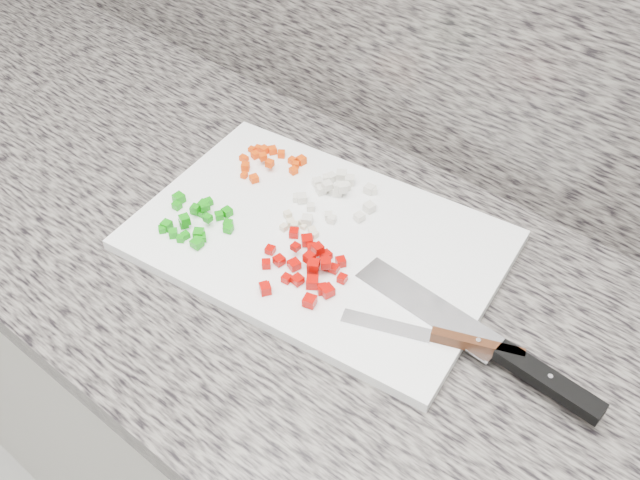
# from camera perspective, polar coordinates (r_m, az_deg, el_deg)

# --- Properties ---
(cabinet) EXTENTS (3.92, 0.62, 0.86)m
(cabinet) POSITION_cam_1_polar(r_m,az_deg,el_deg) (1.33, 2.07, -17.66)
(cabinet) COLOR beige
(cabinet) RESTS_ON ground
(countertop) EXTENTS (3.96, 0.64, 0.04)m
(countertop) POSITION_cam_1_polar(r_m,az_deg,el_deg) (0.95, 2.77, -5.07)
(countertop) COLOR slate
(countertop) RESTS_ON cabinet
(cutting_board) EXTENTS (0.53, 0.39, 0.02)m
(cutting_board) POSITION_cam_1_polar(r_m,az_deg,el_deg) (0.99, -0.17, -0.01)
(cutting_board) COLOR white
(cutting_board) RESTS_ON countertop
(carrot_pile) EXTENTS (0.10, 0.09, 0.02)m
(carrot_pile) POSITION_cam_1_polar(r_m,az_deg,el_deg) (1.10, -4.11, 6.40)
(carrot_pile) COLOR #DC3C04
(carrot_pile) RESTS_ON cutting_board
(onion_pile) EXTENTS (0.11, 0.13, 0.02)m
(onion_pile) POSITION_cam_1_polar(r_m,az_deg,el_deg) (1.04, 1.20, 3.81)
(onion_pile) COLOR silver
(onion_pile) RESTS_ON cutting_board
(green_pepper_pile) EXTENTS (0.11, 0.10, 0.02)m
(green_pepper_pile) POSITION_cam_1_polar(r_m,az_deg,el_deg) (1.01, -9.94, 1.58)
(green_pepper_pile) COLOR #0F880C
(green_pepper_pile) RESTS_ON cutting_board
(red_pepper_pile) EXTENTS (0.12, 0.12, 0.02)m
(red_pepper_pile) POSITION_cam_1_polar(r_m,az_deg,el_deg) (0.93, -1.05, -2.23)
(red_pepper_pile) COLOR #A70602
(red_pepper_pile) RESTS_ON cutting_board
(garlic_pile) EXTENTS (0.07, 0.05, 0.01)m
(garlic_pile) POSITION_cam_1_polar(r_m,az_deg,el_deg) (1.00, -1.78, 1.27)
(garlic_pile) COLOR beige
(garlic_pile) RESTS_ON cutting_board
(chef_knife) EXTENTS (0.34, 0.06, 0.02)m
(chef_knife) POSITION_cam_1_polar(r_m,az_deg,el_deg) (0.87, 14.53, -8.83)
(chef_knife) COLOR white
(chef_knife) RESTS_ON cutting_board
(paring_knife) EXTENTS (0.21, 0.10, 0.02)m
(paring_knife) POSITION_cam_1_polar(r_m,az_deg,el_deg) (0.87, 10.62, -7.88)
(paring_knife) COLOR white
(paring_knife) RESTS_ON cutting_board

